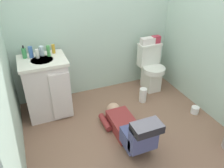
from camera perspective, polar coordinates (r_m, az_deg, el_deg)
name	(u,v)px	position (r m, az deg, el deg)	size (l,w,h in m)	color
ground_plane	(124,129)	(3.05, 3.02, -11.26)	(2.96, 3.15, 0.04)	#835F4A
wall_back	(94,16)	(3.41, -4.65, 16.69)	(2.62, 0.08, 2.40)	#AFCAB8
wall_right	(221,27)	(3.16, 25.60, 12.77)	(0.08, 2.15, 2.40)	#AFCAB8
toilet	(151,68)	(3.74, 9.67, 4.00)	(0.36, 0.46, 0.75)	silver
vanity_cabinet	(47,86)	(3.20, -16.05, -0.59)	(0.60, 0.53, 0.82)	silver
faucet	(40,52)	(3.14, -17.66, 7.75)	(0.02, 0.02, 0.10)	silver
person_plumber	(129,128)	(2.78, 4.38, -10.94)	(0.39, 1.06, 0.52)	maroon
tissue_box	(148,41)	(3.62, 8.91, 10.62)	(0.22, 0.11, 0.10)	silver
toiletry_bag	(156,39)	(3.69, 10.96, 10.93)	(0.12, 0.09, 0.11)	#B22D3F
soap_dispenser	(24,53)	(3.11, -21.13, 7.26)	(0.06, 0.06, 0.17)	#3E9955
bottle_blue	(31,52)	(3.10, -19.68, 7.53)	(0.05, 0.05, 0.15)	#3E69B2
bottle_white	(37,54)	(3.06, -18.25, 7.22)	(0.05, 0.05, 0.12)	silver
bottle_clear	(42,51)	(3.12, -17.18, 7.93)	(0.06, 0.06, 0.13)	silver
bottle_green	(48,51)	(3.07, -15.63, 7.99)	(0.05, 0.05, 0.14)	#4A9D4E
bottle_amber	(53,49)	(3.15, -14.46, 8.51)	(0.04, 0.04, 0.12)	gold
paper_towel_roll	(143,95)	(3.49, 7.75, -2.76)	(0.11, 0.11, 0.22)	white
toilet_paper_roll	(195,110)	(3.46, 20.06, -6.14)	(0.11, 0.11, 0.10)	white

